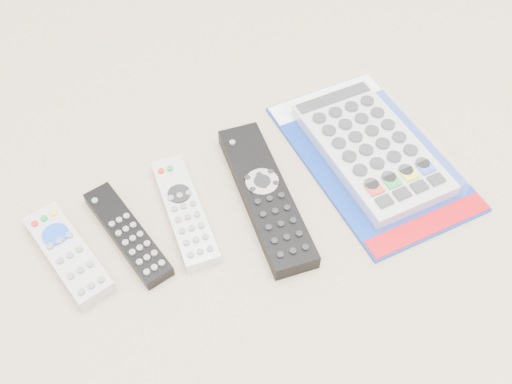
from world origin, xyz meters
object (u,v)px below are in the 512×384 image
remote_slim_black (128,234)px  remote_large_black (265,195)px  jumbo_remote_packaged (371,147)px  remote_small_grey (68,254)px  remote_silver_dvd (184,211)px

remote_slim_black → remote_large_black: remote_large_black is taller
remote_slim_black → jumbo_remote_packaged: size_ratio=0.54×
remote_small_grey → jumbo_remote_packaged: size_ratio=0.50×
remote_small_grey → jumbo_remote_packaged: 0.45m
remote_large_black → jumbo_remote_packaged: size_ratio=0.79×
remote_slim_black → jumbo_remote_packaged: (0.37, -0.05, 0.01)m
remote_small_grey → remote_silver_dvd: 0.16m
remote_small_grey → jumbo_remote_packaged: bearing=-15.1°
remote_silver_dvd → remote_large_black: 0.12m
remote_small_grey → remote_large_black: 0.28m
remote_large_black → jumbo_remote_packaged: jumbo_remote_packaged is taller
remote_small_grey → remote_slim_black: bearing=-14.1°
remote_small_grey → remote_slim_black: size_ratio=0.93×
remote_small_grey → jumbo_remote_packaged: (0.45, -0.05, 0.01)m
remote_silver_dvd → remote_small_grey: bearing=-174.5°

